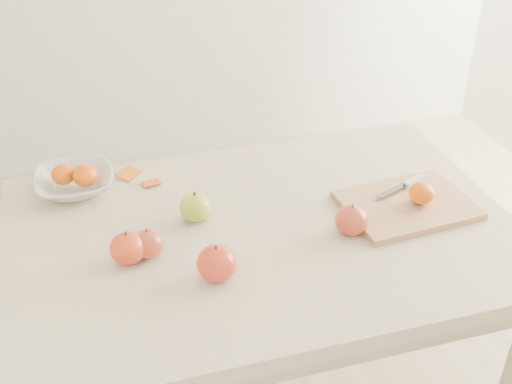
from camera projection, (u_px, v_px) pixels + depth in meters
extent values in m
cube|color=beige|center=(262.00, 234.00, 1.54)|extent=(1.20, 0.80, 0.04)
cylinder|color=#BCAA8E|center=(53.00, 301.00, 1.89)|extent=(0.06, 0.06, 0.71)
cylinder|color=#BCAA8E|center=(387.00, 239.00, 2.14)|extent=(0.06, 0.06, 0.71)
cube|color=tan|center=(407.00, 205.00, 1.59)|extent=(0.33, 0.25, 0.02)
ellipsoid|color=#CB4C07|center=(422.00, 193.00, 1.57)|extent=(0.06, 0.06, 0.05)
imported|color=silver|center=(74.00, 183.00, 1.65)|extent=(0.20, 0.20, 0.05)
ellipsoid|color=#D46707|center=(63.00, 174.00, 1.64)|extent=(0.06, 0.06, 0.05)
ellipsoid|color=#E64808|center=(85.00, 176.00, 1.63)|extent=(0.06, 0.06, 0.06)
cube|color=#CA5A0E|center=(129.00, 175.00, 1.73)|extent=(0.07, 0.07, 0.01)
cube|color=#D54A0F|center=(151.00, 184.00, 1.69)|extent=(0.05, 0.04, 0.01)
cube|color=silver|center=(415.00, 181.00, 1.66)|extent=(0.08, 0.05, 0.01)
cube|color=#3C3F44|center=(392.00, 191.00, 1.61)|extent=(0.09, 0.05, 0.00)
ellipsoid|color=#6D9F1B|center=(195.00, 207.00, 1.54)|extent=(0.08, 0.08, 0.07)
ellipsoid|color=maroon|center=(351.00, 220.00, 1.49)|extent=(0.08, 0.08, 0.07)
ellipsoid|color=maroon|center=(217.00, 263.00, 1.35)|extent=(0.09, 0.09, 0.08)
ellipsoid|color=maroon|center=(128.00, 248.00, 1.40)|extent=(0.08, 0.08, 0.07)
ellipsoid|color=maroon|center=(148.00, 244.00, 1.42)|extent=(0.07, 0.07, 0.06)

